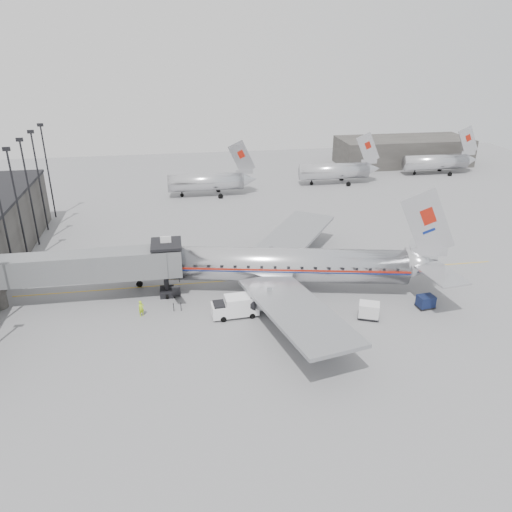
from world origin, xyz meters
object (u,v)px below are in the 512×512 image
Objects in this scene: baggage_cart_white at (369,310)px; ramp_worker at (141,309)px; airliner at (273,265)px; baggage_cart_navy at (426,301)px; service_van at (236,306)px.

ramp_worker is (-23.87, 4.34, -0.03)m from baggage_cart_white.
baggage_cart_white is (8.83, -8.01, -2.30)m from airliner.
baggage_cart_white is at bearing -30.34° from airliner.
airliner is 19.78× the size of baggage_cart_navy.
baggage_cart_navy is 1.13× the size of ramp_worker.
baggage_cart_navy is 0.75× the size of baggage_cart_white.
airliner is 22.33× the size of ramp_worker.
airliner is at bearing 42.64° from service_van.
airliner is 14.89× the size of baggage_cart_white.
baggage_cart_navy is at bearing -11.89° from airliner.
airliner is 17.46m from baggage_cart_navy.
airliner reaches higher than baggage_cart_navy.
ramp_worker is at bearing -154.43° from airliner.
service_van is 1.88× the size of baggage_cart_white.
baggage_cart_navy is 31.04m from ramp_worker.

